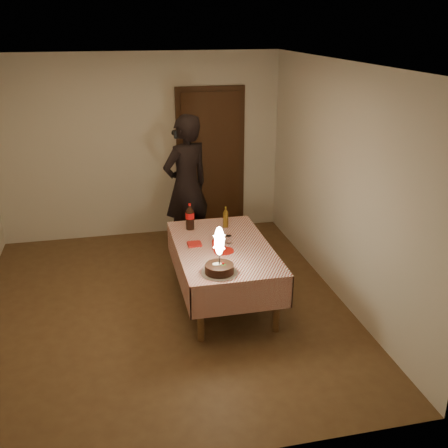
{
  "coord_description": "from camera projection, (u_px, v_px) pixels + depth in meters",
  "views": [
    {
      "loc": [
        -0.46,
        -5.12,
        2.98
      ],
      "look_at": [
        0.69,
        -0.04,
        0.95
      ],
      "focal_mm": 42.0,
      "sensor_mm": 36.0,
      "label": 1
    }
  ],
  "objects": [
    {
      "name": "dining_table",
      "position": [
        223.0,
        254.0,
        5.77
      ],
      "size": [
        1.02,
        1.72,
        0.67
      ],
      "color": "brown",
      "rests_on": "ground"
    },
    {
      "name": "red_cup",
      "position": [
        216.0,
        245.0,
        5.64
      ],
      "size": [
        0.08,
        0.08,
        0.1
      ],
      "primitive_type": "cylinder",
      "color": "#AB130B",
      "rests_on": "dining_table"
    },
    {
      "name": "clear_cup",
      "position": [
        229.0,
        240.0,
        5.78
      ],
      "size": [
        0.07,
        0.07,
        0.09
      ],
      "primitive_type": "cylinder",
      "color": "white",
      "rests_on": "dining_table"
    },
    {
      "name": "ground",
      "position": [
        163.0,
        307.0,
        5.83
      ],
      "size": [
        4.0,
        4.5,
        0.01
      ],
      "primitive_type": "cube",
      "color": "brown",
      "rests_on": "ground"
    },
    {
      "name": "red_plate",
      "position": [
        224.0,
        251.0,
        5.6
      ],
      "size": [
        0.22,
        0.22,
        0.01
      ],
      "primitive_type": "cylinder",
      "color": "#B4140C",
      "rests_on": "dining_table"
    },
    {
      "name": "photographer",
      "position": [
        186.0,
        186.0,
        6.86
      ],
      "size": [
        0.82,
        0.72,
        1.89
      ],
      "color": "black",
      "rests_on": "ground"
    },
    {
      "name": "room_shell",
      "position": [
        159.0,
        160.0,
        5.3
      ],
      "size": [
        4.04,
        4.54,
        2.62
      ],
      "color": "beige",
      "rests_on": "ground"
    },
    {
      "name": "napkin_stack",
      "position": [
        195.0,
        244.0,
        5.76
      ],
      "size": [
        0.15,
        0.15,
        0.02
      ],
      "primitive_type": "cube",
      "color": "#AA1813",
      "rests_on": "dining_table"
    },
    {
      "name": "birthday_cake",
      "position": [
        219.0,
        262.0,
        5.08
      ],
      "size": [
        0.36,
        0.36,
        0.49
      ],
      "color": "white",
      "rests_on": "dining_table"
    },
    {
      "name": "cola_bottle",
      "position": [
        190.0,
        217.0,
        6.14
      ],
      "size": [
        0.1,
        0.1,
        0.32
      ],
      "color": "black",
      "rests_on": "dining_table"
    },
    {
      "name": "amber_bottle_right",
      "position": [
        226.0,
        218.0,
        6.21
      ],
      "size": [
        0.06,
        0.06,
        0.25
      ],
      "color": "#5A3C0F",
      "rests_on": "dining_table"
    }
  ]
}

